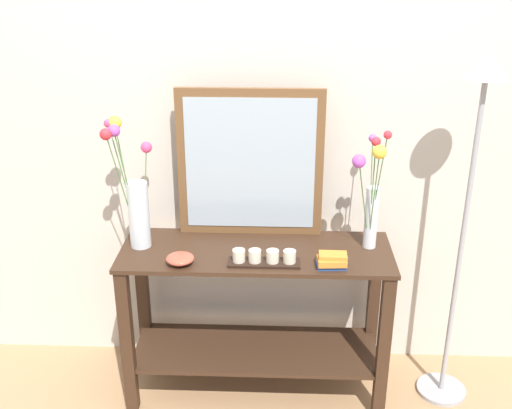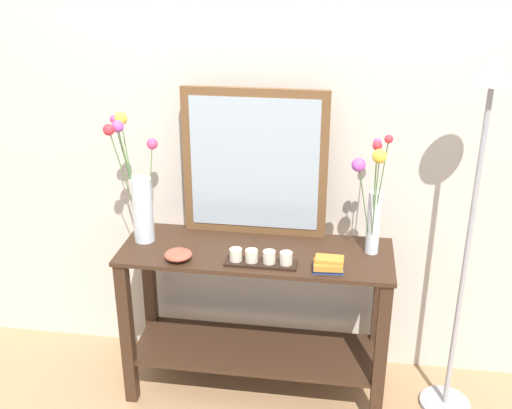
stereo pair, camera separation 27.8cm
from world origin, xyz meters
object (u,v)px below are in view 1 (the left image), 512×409
Objects in this scene: mirror_leaning at (250,164)px; decorative_bowl at (180,259)px; candle_tray at (264,258)px; vase_right at (371,195)px; tall_vase_left at (135,199)px; floor_lamp at (471,180)px; book_stack at (332,261)px; console_table at (256,305)px.

mirror_leaning is 5.69× the size of decorative_bowl.
mirror_leaning reaches higher than candle_tray.
mirror_leaning is 0.58m from vase_right.
tall_vase_left is (-0.51, -0.16, -0.12)m from mirror_leaning.
floor_lamp reaches higher than mirror_leaning.
tall_vase_left reaches higher than book_stack.
candle_tray is at bearing -76.66° from mirror_leaning.
book_stack is at bearing -2.84° from candle_tray.
decorative_bowl is at bearing -131.27° from mirror_leaning.
candle_tray is at bearing -14.84° from tall_vase_left.
decorative_bowl is (-0.29, -0.33, -0.33)m from mirror_leaning.
candle_tray is 0.37m from decorative_bowl.
floor_lamp is at bearing -3.71° from vase_right.
tall_vase_left is at bearing -162.42° from mirror_leaning.
candle_tray is (0.08, -0.32, -0.33)m from mirror_leaning.
tall_vase_left is (-0.55, 0.02, 0.53)m from console_table.
mirror_leaning is (-0.03, 0.19, 0.65)m from console_table.
decorative_bowl is at bearing -156.00° from console_table.
vase_right is at bearing 0.37° from tall_vase_left.
vase_right is 0.89m from decorative_bowl.
decorative_bowl is 0.66m from book_stack.
tall_vase_left is at bearing 165.16° from candle_tray.
decorative_bowl is (-0.33, -0.15, 0.32)m from console_table.
console_table is 0.68m from mirror_leaning.
tall_vase_left is 0.64m from candle_tray.
book_stack is at bearing -134.86° from vase_right.
mirror_leaning is 0.55m from decorative_bowl.
candle_tray is 0.96m from floor_lamp.
floor_lamp is at bearing 8.69° from candle_tray.
vase_right is at bearing 176.29° from floor_lamp.
decorative_bowl is (0.22, -0.17, -0.21)m from tall_vase_left.
book_stack is (0.34, -0.15, 0.33)m from console_table.
book_stack is (0.30, -0.01, 0.00)m from candle_tray.
vase_right is at bearing -15.90° from mirror_leaning.
console_table is at bearing -2.61° from tall_vase_left.
console_table is at bearing 24.00° from decorative_bowl.
candle_tray is (0.59, -0.16, -0.21)m from tall_vase_left.
decorative_bowl is (-0.84, -0.18, -0.24)m from vase_right.
candle_tray is 2.55× the size of decorative_bowl.
floor_lamp is at bearing 0.29° from console_table.
candle_tray is at bearing -160.96° from vase_right.
candle_tray is 0.30m from book_stack.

